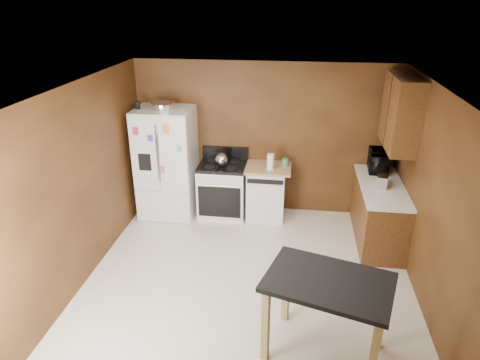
% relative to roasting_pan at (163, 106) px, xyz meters
% --- Properties ---
extents(floor, '(4.50, 4.50, 0.00)m').
position_rel_roasting_pan_xyz_m(floor, '(1.55, -1.89, -1.85)').
color(floor, silver).
rests_on(floor, ground).
extents(ceiling, '(4.50, 4.50, 0.00)m').
position_rel_roasting_pan_xyz_m(ceiling, '(1.55, -1.89, 0.65)').
color(ceiling, white).
rests_on(ceiling, ground).
extents(wall_back, '(4.20, 0.00, 4.20)m').
position_rel_roasting_pan_xyz_m(wall_back, '(1.55, 0.36, -0.60)').
color(wall_back, brown).
rests_on(wall_back, ground).
extents(wall_front, '(4.20, 0.00, 4.20)m').
position_rel_roasting_pan_xyz_m(wall_front, '(1.55, -4.14, -0.60)').
color(wall_front, brown).
rests_on(wall_front, ground).
extents(wall_left, '(0.00, 4.50, 4.50)m').
position_rel_roasting_pan_xyz_m(wall_left, '(-0.55, -1.89, -0.60)').
color(wall_left, brown).
rests_on(wall_left, ground).
extents(wall_right, '(0.00, 4.50, 4.50)m').
position_rel_roasting_pan_xyz_m(wall_right, '(3.65, -1.89, -0.60)').
color(wall_right, brown).
rests_on(wall_right, ground).
extents(roasting_pan, '(0.36, 0.36, 0.09)m').
position_rel_roasting_pan_xyz_m(roasting_pan, '(0.00, 0.00, 0.00)').
color(roasting_pan, silver).
rests_on(roasting_pan, refrigerator).
extents(pen_cup, '(0.08, 0.08, 0.12)m').
position_rel_roasting_pan_xyz_m(pen_cup, '(-0.38, -0.07, 0.01)').
color(pen_cup, black).
rests_on(pen_cup, refrigerator).
extents(kettle, '(0.21, 0.21, 0.21)m').
position_rel_roasting_pan_xyz_m(kettle, '(0.91, -0.03, -0.84)').
color(kettle, silver).
rests_on(kettle, gas_range).
extents(paper_towel, '(0.13, 0.13, 0.26)m').
position_rel_roasting_pan_xyz_m(paper_towel, '(1.69, -0.05, -0.83)').
color(paper_towel, white).
rests_on(paper_towel, dishwasher).
extents(green_canister, '(0.13, 0.13, 0.12)m').
position_rel_roasting_pan_xyz_m(green_canister, '(1.92, 0.15, -0.90)').
color(green_canister, '#3C9D57').
rests_on(green_canister, dishwasher).
extents(toaster, '(0.20, 0.26, 0.17)m').
position_rel_roasting_pan_xyz_m(toaster, '(3.32, -0.50, -0.86)').
color(toaster, silver).
rests_on(toaster, right_cabinets).
extents(microwave, '(0.39, 0.55, 0.29)m').
position_rel_roasting_pan_xyz_m(microwave, '(3.36, 0.15, -0.80)').
color(microwave, black).
rests_on(microwave, right_cabinets).
extents(refrigerator, '(0.90, 0.80, 1.80)m').
position_rel_roasting_pan_xyz_m(refrigerator, '(0.00, -0.02, -0.95)').
color(refrigerator, white).
rests_on(refrigerator, ground).
extents(gas_range, '(0.76, 0.68, 1.10)m').
position_rel_roasting_pan_xyz_m(gas_range, '(0.91, 0.04, -1.38)').
color(gas_range, white).
rests_on(gas_range, ground).
extents(dishwasher, '(0.78, 0.63, 0.89)m').
position_rel_roasting_pan_xyz_m(dishwasher, '(1.63, 0.06, -1.39)').
color(dishwasher, white).
rests_on(dishwasher, ground).
extents(right_cabinets, '(0.63, 1.58, 2.45)m').
position_rel_roasting_pan_xyz_m(right_cabinets, '(3.39, -0.41, -0.94)').
color(right_cabinets, brown).
rests_on(right_cabinets, ground).
extents(island, '(1.38, 1.11, 0.91)m').
position_rel_roasting_pan_xyz_m(island, '(2.46, -2.84, -1.08)').
color(island, black).
rests_on(island, ground).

